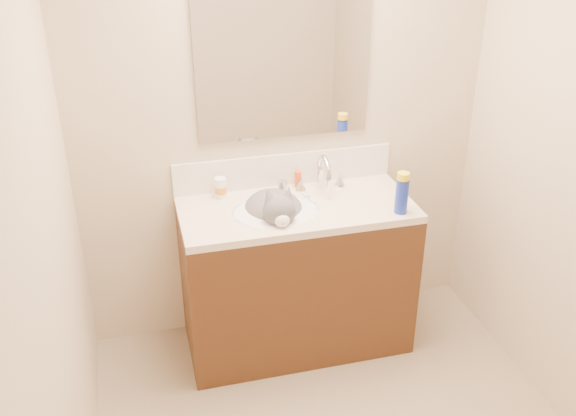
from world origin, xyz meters
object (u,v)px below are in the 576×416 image
amber_bottle (298,179)px  spray_can (402,197)px  faucet (323,176)px  silver_jar (282,186)px  vanity_cabinet (296,279)px  cat (275,213)px  basin (276,223)px  pill_bottle (221,188)px

amber_bottle → spray_can: 0.59m
faucet → silver_jar: 0.22m
vanity_cabinet → spray_can: size_ratio=6.84×
cat → amber_bottle: bearing=53.2°
vanity_cabinet → silver_jar: silver_jar is taller
basin → cat: 0.05m
basin → faucet: (0.30, 0.17, 0.16)m
basin → amber_bottle: amber_bottle is taller
cat → faucet: bearing=28.1°
faucet → spray_can: 0.45m
cat → amber_bottle: cat is taller
spray_can → cat: bearing=162.0°
cat → pill_bottle: cat is taller
basin → silver_jar: 0.26m
spray_can → silver_jar: bearing=142.3°
vanity_cabinet → spray_can: 0.75m
pill_bottle → basin: bearing=-43.1°
vanity_cabinet → silver_jar: size_ratio=21.29×
faucet → cat: (-0.30, -0.14, -0.11)m
vanity_cabinet → pill_bottle: size_ratio=10.87×
faucet → pill_bottle: faucet is taller
vanity_cabinet → basin: bearing=-166.0°
faucet → silver_jar: size_ratio=4.97×
basin → cat: size_ratio=1.01×
basin → faucet: 0.38m
cat → pill_bottle: bearing=143.3°
vanity_cabinet → spray_can: spray_can is taller
pill_bottle → spray_can: size_ratio=0.63×
basin → vanity_cabinet: bearing=14.0°
silver_jar → spray_can: bearing=-37.7°
vanity_cabinet → basin: size_ratio=2.67×
vanity_cabinet → pill_bottle: pill_bottle is taller
basin → silver_jar: size_ratio=7.98×
silver_jar → amber_bottle: size_ratio=0.61×
vanity_cabinet → pill_bottle: (-0.36, 0.19, 0.51)m
vanity_cabinet → silver_jar: (-0.03, 0.19, 0.48)m
faucet → silver_jar: bearing=164.5°
vanity_cabinet → pill_bottle: 0.65m
pill_bottle → vanity_cabinet: bearing=-28.3°
basin → cat: cat is taller
basin → pill_bottle: size_ratio=4.08×
vanity_cabinet → amber_bottle: amber_bottle is taller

